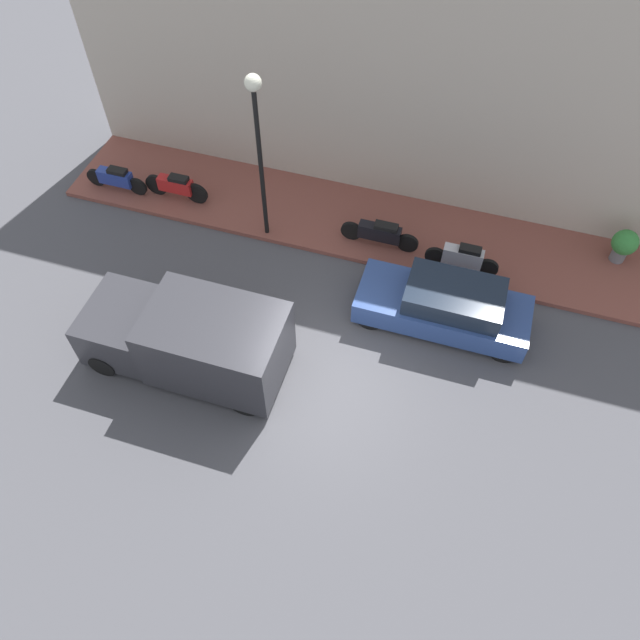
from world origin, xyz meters
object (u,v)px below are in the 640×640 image
object	(u,v)px
motorcycle_blue	(116,178)
scooter_silver	(463,257)
potted_plant	(624,244)
motorcycle_red	(176,186)
streetlamp	(257,128)
motorcycle_black	(380,233)
parked_car	(445,306)
delivery_van	(188,338)

from	to	relation	value
motorcycle_blue	scooter_silver	distance (m)	10.13
scooter_silver	potted_plant	bearing A→B (deg)	-67.88
motorcycle_red	streetlamp	distance (m)	4.20
motorcycle_red	motorcycle_black	bearing A→B (deg)	-90.77
parked_car	motorcycle_red	xyz separation A→B (m)	(2.06, 8.15, -0.06)
motorcycle_black	streetlamp	world-z (taller)	streetlamp
scooter_silver	motorcycle_black	size ratio (longest dim) A/B	0.90
delivery_van	motorcycle_blue	bearing A→B (deg)	43.36
parked_car	motorcycle_blue	xyz separation A→B (m)	(1.88, 9.98, -0.08)
potted_plant	parked_car	bearing A→B (deg)	129.36
delivery_van	motorcycle_blue	distance (m)	6.65
delivery_van	motorcycle_red	bearing A→B (deg)	28.53
potted_plant	motorcycle_red	bearing A→B (deg)	96.02
motorcycle_red	motorcycle_black	size ratio (longest dim) A/B	0.89
parked_car	motorcycle_black	bearing A→B (deg)	46.98
parked_car	streetlamp	xyz separation A→B (m)	(1.53, 5.22, 2.91)
delivery_van	potted_plant	world-z (taller)	delivery_van
delivery_van	scooter_silver	size ratio (longest dim) A/B	2.43
motorcycle_red	streetlamp	size ratio (longest dim) A/B	0.40
motorcycle_blue	motorcycle_black	distance (m)	7.86
parked_car	streetlamp	distance (m)	6.17
potted_plant	delivery_van	bearing A→B (deg)	123.52
streetlamp	motorcycle_black	bearing A→B (deg)	-81.72
parked_car	motorcycle_blue	bearing A→B (deg)	79.35
parked_car	potted_plant	world-z (taller)	parked_car
scooter_silver	motorcycle_red	bearing A→B (deg)	87.84
parked_car	motorcycle_red	distance (m)	8.41
motorcycle_blue	scooter_silver	size ratio (longest dim) A/B	0.99
motorcycle_red	scooter_silver	distance (m)	8.30
motorcycle_red	streetlamp	world-z (taller)	streetlamp
parked_car	potted_plant	distance (m)	5.29
motorcycle_blue	motorcycle_black	bearing A→B (deg)	-89.23
streetlamp	potted_plant	xyz separation A→B (m)	(1.82, -9.31, -2.84)
streetlamp	parked_car	bearing A→B (deg)	-106.38
delivery_van	motorcycle_red	world-z (taller)	delivery_van
motorcycle_blue	streetlamp	world-z (taller)	streetlamp
parked_car	motorcycle_blue	size ratio (longest dim) A/B	2.20
motorcycle_blue	motorcycle_black	size ratio (longest dim) A/B	0.89
motorcycle_red	motorcycle_black	distance (m)	6.03
delivery_van	scooter_silver	world-z (taller)	delivery_van
parked_car	delivery_van	bearing A→B (deg)	118.52
motorcycle_blue	streetlamp	size ratio (longest dim) A/B	0.40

